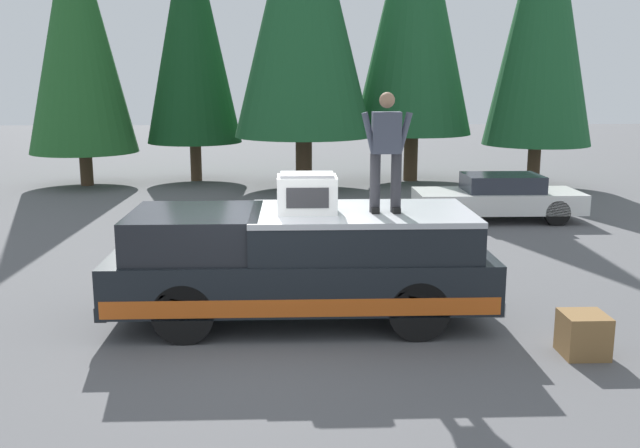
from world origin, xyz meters
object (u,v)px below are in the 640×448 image
Objects in this scene: pickup_truck at (301,263)px; wooden_crate at (583,335)px; compressor_unit at (307,193)px; person_on_truck_bed at (386,149)px; parked_car_white at (498,197)px.

wooden_crate is (-1.52, -3.63, -0.59)m from pickup_truck.
wooden_crate is at bearing -111.68° from compressor_unit.
compressor_unit is at bearing -141.49° from pickup_truck.
person_on_truck_bed is 3.60m from wooden_crate.
person_on_truck_bed is 0.41× the size of parked_car_white.
parked_car_white is (7.48, -4.96, -1.35)m from compressor_unit.
pickup_truck is 3.28× the size of person_on_truck_bed.
compressor_unit is 4.15m from wooden_crate.
wooden_crate is (-1.38, -2.43, -2.27)m from person_on_truck_bed.
compressor_unit reaches higher than parked_car_white.
compressor_unit is 0.50× the size of person_on_truck_bed.
pickup_truck is 1.35× the size of parked_car_white.
compressor_unit is 1.50× the size of wooden_crate.
pickup_truck is at bearing 67.31° from wooden_crate.
pickup_truck is 6.60× the size of compressor_unit.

